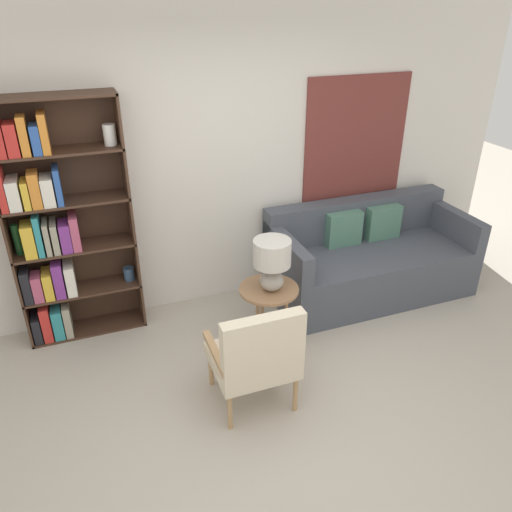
# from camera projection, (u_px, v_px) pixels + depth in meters

# --- Properties ---
(ground_plane) EXTENTS (14.00, 14.00, 0.00)m
(ground_plane) POSITION_uv_depth(u_px,v_px,m) (285.00, 445.00, 3.34)
(ground_plane) COLOR #B2A899
(wall_back) EXTENTS (6.40, 0.08, 2.70)m
(wall_back) POSITION_uv_depth(u_px,v_px,m) (201.00, 164.00, 4.41)
(wall_back) COLOR silver
(wall_back) RESTS_ON ground_plane
(bookshelf) EXTENTS (0.97, 0.30, 2.05)m
(bookshelf) POSITION_uv_depth(u_px,v_px,m) (55.00, 231.00, 4.02)
(bookshelf) COLOR #422B1E
(bookshelf) RESTS_ON ground_plane
(armchair) EXTENTS (0.58, 0.56, 0.86)m
(armchair) POSITION_uv_depth(u_px,v_px,m) (257.00, 354.00, 3.44)
(armchair) COLOR tan
(armchair) RESTS_ON ground_plane
(couch) EXTENTS (1.96, 0.90, 0.88)m
(couch) POSITION_uv_depth(u_px,v_px,m) (368.00, 260.00, 4.97)
(couch) COLOR #474C56
(couch) RESTS_ON ground_plane
(side_table) EXTENTS (0.49, 0.49, 0.56)m
(side_table) POSITION_uv_depth(u_px,v_px,m) (269.00, 295.00, 4.09)
(side_table) COLOR #99704C
(side_table) RESTS_ON ground_plane
(table_lamp) EXTENTS (0.30, 0.30, 0.44)m
(table_lamp) POSITION_uv_depth(u_px,v_px,m) (272.00, 260.00, 3.91)
(table_lamp) COLOR #A59E93
(table_lamp) RESTS_ON side_table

